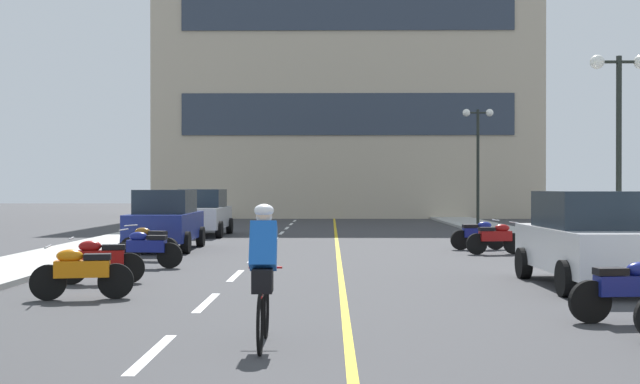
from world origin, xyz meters
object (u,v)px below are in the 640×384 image
object	(u,v)px
parked_car_near	(588,239)
motorcycle_2	(629,289)
motorcycle_5	(146,248)
motorcycle_7	(496,238)
street_lamp_far	(478,141)
motorcycle_4	(100,260)
parked_car_far	(203,212)
street_lamp_mid	(619,109)
motorcycle_3	(81,272)
parked_car_mid	(166,220)
motorcycle_6	(149,242)
motorcycle_8	(478,234)
cyclist_rider	(263,271)

from	to	relation	value
parked_car_near	motorcycle_2	distance (m)	4.11
motorcycle_5	motorcycle_7	size ratio (longest dim) A/B	1.01
street_lamp_far	motorcycle_2	world-z (taller)	street_lamp_far
motorcycle_4	motorcycle_7	bearing A→B (deg)	37.34
parked_car_near	parked_car_far	distance (m)	18.72
street_lamp_mid	motorcycle_2	bearing A→B (deg)	-109.03
motorcycle_2	motorcycle_3	distance (m)	8.64
street_lamp_mid	motorcycle_5	bearing A→B (deg)	-171.83
street_lamp_mid	parked_car_mid	bearing A→B (deg)	162.98
motorcycle_2	motorcycle_6	size ratio (longest dim) A/B	1.03
street_lamp_far	parked_car_far	xyz separation A→B (m)	(-12.00, -6.83, -3.19)
parked_car_far	motorcycle_3	xyz separation A→B (m)	(0.79, -17.75, -0.44)
street_lamp_far	motorcycle_4	world-z (taller)	street_lamp_far
motorcycle_4	motorcycle_8	size ratio (longest dim) A/B	1.00
motorcycle_5	cyclist_rider	world-z (taller)	cyclist_rider
parked_car_near	parked_car_mid	xyz separation A→B (m)	(-9.87, 8.80, 0.00)
motorcycle_5	motorcycle_8	size ratio (longest dim) A/B	1.00
street_lamp_mid	street_lamp_far	world-z (taller)	street_lamp_far
parked_car_mid	motorcycle_5	size ratio (longest dim) A/B	2.48
parked_car_mid	motorcycle_7	size ratio (longest dim) A/B	2.50
motorcycle_3	motorcycle_2	bearing A→B (deg)	-14.51
parked_car_near	parked_car_far	bearing A→B (deg)	121.85
parked_car_mid	motorcycle_8	bearing A→B (deg)	1.17
street_lamp_far	motorcycle_2	distance (m)	27.14
street_lamp_far	motorcycle_7	bearing A→B (deg)	-98.65
parked_car_mid	cyclist_rider	size ratio (longest dim) A/B	2.39
motorcycle_7	motorcycle_8	size ratio (longest dim) A/B	1.00
parked_car_mid	motorcycle_6	bearing A→B (deg)	-85.30
parked_car_far	motorcycle_2	distance (m)	21.93
motorcycle_5	motorcycle_8	xyz separation A→B (m)	(8.80, 5.62, 0.00)
motorcycle_4	parked_car_mid	bearing A→B (deg)	93.16
motorcycle_6	motorcycle_8	distance (m)	9.89
parked_car_mid	motorcycle_3	size ratio (longest dim) A/B	2.50
parked_car_far	motorcycle_8	xyz separation A→B (m)	(9.48, -6.91, -0.44)
motorcycle_2	street_lamp_mid	bearing A→B (deg)	70.97
motorcycle_3	motorcycle_4	size ratio (longest dim) A/B	1.00
parked_car_near	cyclist_rider	xyz separation A→B (m)	(-5.69, -5.68, -0.03)
street_lamp_mid	street_lamp_far	size ratio (longest dim) A/B	0.93
parked_car_near	motorcycle_3	world-z (taller)	parked_car_near
parked_car_mid	parked_car_far	bearing A→B (deg)	90.02
motorcycle_2	motorcycle_5	world-z (taller)	same
motorcycle_6	cyclist_rider	size ratio (longest dim) A/B	0.93
motorcycle_3	motorcycle_6	xyz separation A→B (m)	(-0.51, 7.20, 0.00)
motorcycle_6	motorcycle_7	bearing A→B (deg)	12.05
street_lamp_far	motorcycle_6	distance (m)	21.27
motorcycle_3	cyclist_rider	world-z (taller)	cyclist_rider
parked_car_mid	motorcycle_5	xyz separation A→B (m)	(0.67, -5.43, -0.44)
motorcycle_2	motorcycle_4	world-z (taller)	same
motorcycle_2	motorcycle_4	size ratio (longest dim) A/B	1.01
parked_car_near	motorcycle_5	bearing A→B (deg)	159.87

